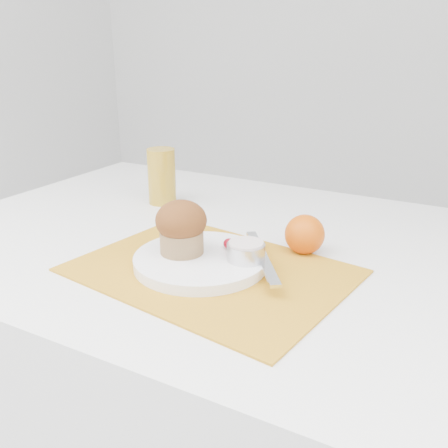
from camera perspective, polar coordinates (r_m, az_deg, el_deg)
The scene contains 11 objects.
table at distance 1.12m, azimuth 1.14°, elevation -19.94°, with size 1.20×0.80×0.75m, color white.
placemat at distance 0.81m, azimuth -1.53°, elevation -5.33°, with size 0.42×0.31×0.00m, color #C6861B.
plate at distance 0.82m, azimuth -2.70°, elevation -4.17°, with size 0.22×0.22×0.02m, color white.
ramekin at distance 0.80m, azimuth 2.52°, elevation -3.19°, with size 0.06×0.06×0.03m, color silver.
cream at distance 0.79m, azimuth 2.54°, elevation -2.30°, with size 0.06×0.06×0.01m, color silver.
raspberry_near at distance 0.84m, azimuth 0.59°, elevation -2.25°, with size 0.02×0.02×0.02m, color #60020C.
raspberry_far at distance 0.81m, azimuth 1.11°, elevation -2.94°, with size 0.02×0.02×0.02m, color #630215.
butter_knife at distance 0.81m, azimuth 4.36°, elevation -3.72°, with size 0.21×0.02×0.01m, color silver.
orange at distance 0.88m, azimuth 9.20°, elevation -1.18°, with size 0.07×0.07×0.07m, color #D85707.
juice_glass at distance 1.14m, azimuth -7.13°, elevation 5.43°, with size 0.06×0.06×0.13m, color #B68E22.
muffin at distance 0.81m, azimuth -4.90°, elevation -0.31°, with size 0.08×0.08×0.09m.
Camera 1 is at (0.39, -0.71, 1.10)m, focal length 40.00 mm.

